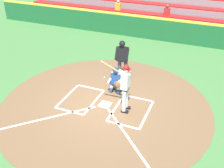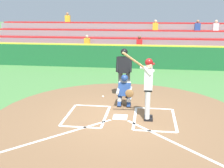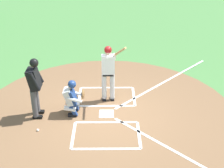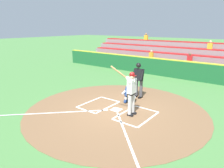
{
  "view_description": "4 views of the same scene",
  "coord_description": "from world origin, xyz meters",
  "px_view_note": "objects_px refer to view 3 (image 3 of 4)",
  "views": [
    {
      "loc": [
        -3.49,
        7.82,
        5.94
      ],
      "look_at": [
        -0.29,
        0.01,
        0.99
      ],
      "focal_mm": 43.65,
      "sensor_mm": 36.0,
      "label": 1
    },
    {
      "loc": [
        -0.81,
        7.95,
        3.24
      ],
      "look_at": [
        0.37,
        -0.84,
        0.83
      ],
      "focal_mm": 44.49,
      "sensor_mm": 36.0,
      "label": 2
    },
    {
      "loc": [
        8.21,
        0.11,
        5.39
      ],
      "look_at": [
        -0.15,
        0.17,
        0.96
      ],
      "focal_mm": 51.79,
      "sensor_mm": 36.0,
      "label": 3
    },
    {
      "loc": [
        -5.1,
        6.95,
        3.65
      ],
      "look_at": [
        0.24,
        0.0,
        1.17
      ],
      "focal_mm": 32.96,
      "sensor_mm": 36.0,
      "label": 4
    }
  ],
  "objects_px": {
    "plate_umpire": "(35,84)",
    "baseball": "(38,130)",
    "catcher": "(72,97)",
    "batter": "(109,70)"
  },
  "relations": [
    {
      "from": "plate_umpire",
      "to": "baseball",
      "type": "bearing_deg",
      "value": 9.5
    },
    {
      "from": "plate_umpire",
      "to": "baseball",
      "type": "distance_m",
      "value": 1.31
    },
    {
      "from": "baseball",
      "to": "plate_umpire",
      "type": "bearing_deg",
      "value": -170.5
    },
    {
      "from": "catcher",
      "to": "plate_umpire",
      "type": "bearing_deg",
      "value": -83.36
    },
    {
      "from": "batter",
      "to": "catcher",
      "type": "distance_m",
      "value": 1.41
    },
    {
      "from": "plate_umpire",
      "to": "catcher",
      "type": "bearing_deg",
      "value": 96.64
    },
    {
      "from": "catcher",
      "to": "baseball",
      "type": "bearing_deg",
      "value": -45.03
    },
    {
      "from": "batter",
      "to": "plate_umpire",
      "type": "height_order",
      "value": "batter"
    },
    {
      "from": "batter",
      "to": "plate_umpire",
      "type": "bearing_deg",
      "value": -67.17
    },
    {
      "from": "catcher",
      "to": "baseball",
      "type": "xyz_separation_m",
      "value": [
        0.9,
        -0.9,
        -0.55
      ]
    }
  ]
}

